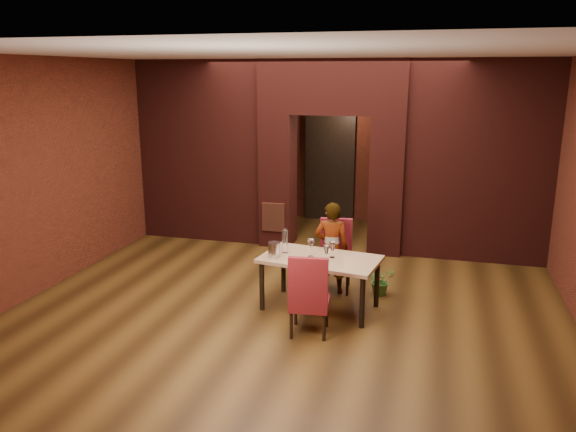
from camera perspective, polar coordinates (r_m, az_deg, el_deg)
name	(u,v)px	position (r m, az deg, el deg)	size (l,w,h in m)	color
floor	(303,288)	(8.06, 1.53, -7.29)	(8.00, 8.00, 0.00)	#4D3213
ceiling	(305,55)	(7.50, 1.70, 16.07)	(7.00, 8.00, 0.04)	silver
wall_back	(350,143)	(11.51, 6.36, 7.41)	(7.00, 0.04, 3.20)	maroon
wall_front	(167,278)	(3.97, -12.21, -6.22)	(7.00, 0.04, 3.20)	maroon
wall_left	(79,166)	(9.09, -20.44, 4.76)	(0.04, 8.00, 3.20)	maroon
pillar_left	(278,180)	(9.84, -1.04, 3.67)	(0.55, 0.55, 2.30)	maroon
pillar_right	(387,186)	(9.50, 10.05, 3.06)	(0.55, 0.55, 2.30)	maroon
lintel	(333,87)	(9.45, 4.60, 12.95)	(2.45, 0.55, 0.90)	maroon
wing_wall_left	(202,152)	(10.25, -8.70, 6.49)	(2.27, 0.35, 3.20)	maroon
wing_wall_right	(479,162)	(9.41, 18.80, 5.19)	(2.27, 0.35, 3.20)	maroon
vent_panel	(273,217)	(9.70, -1.51, -0.13)	(0.40, 0.03, 0.50)	#A44A2F
rear_door	(330,169)	(11.59, 4.28, 4.76)	(0.90, 0.08, 2.10)	black
rear_door_frame	(330,170)	(11.55, 4.24, 4.73)	(1.02, 0.04, 2.22)	black
dining_table	(320,283)	(7.29, 3.25, -6.81)	(1.48, 0.83, 0.69)	tan
chair_far	(335,256)	(7.86, 4.79, -4.08)	(0.45, 0.45, 0.99)	maroon
chair_near	(310,293)	(6.57, 2.21, -7.84)	(0.45, 0.45, 0.99)	maroon
person_seated	(331,248)	(7.73, 4.44, -3.24)	(0.47, 0.31, 1.29)	silver
wine_glass_a	(311,248)	(7.16, 2.32, -3.27)	(0.09, 0.09, 0.23)	white
wine_glass_b	(332,250)	(7.15, 4.53, -3.43)	(0.09, 0.09, 0.21)	white
wine_glass_c	(326,253)	(7.02, 3.93, -3.79)	(0.08, 0.08, 0.20)	white
tasting_sheet	(300,262)	(6.99, 1.24, -4.69)	(0.28, 0.21, 0.00)	silver
wine_bucket	(274,250)	(7.16, -1.40, -3.44)	(0.16, 0.16, 0.19)	#AEAEB4
water_bottle	(285,241)	(7.30, -0.31, -2.51)	(0.08, 0.08, 0.33)	white
potted_plant	(381,280)	(7.87, 9.41, -6.44)	(0.37, 0.32, 0.41)	#3A6E2A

